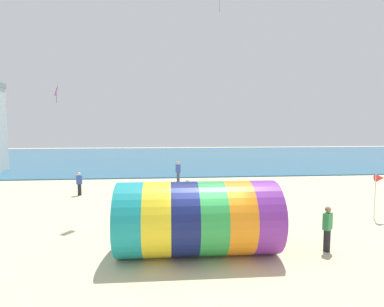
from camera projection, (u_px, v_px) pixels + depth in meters
name	position (u px, v px, depth m)	size (l,w,h in m)	color
ground_plane	(205.00, 255.00, 10.67)	(120.00, 120.00, 0.00)	beige
sea	(174.00, 157.00, 46.80)	(120.00, 40.00, 0.10)	#236084
giant_inflatable_tube	(198.00, 218.00, 10.68)	(5.72, 2.68, 2.61)	teal
kite_handler	(327.00, 229.00, 10.90)	(0.42, 0.39, 1.68)	black
kite_magenta_diamond	(56.00, 91.00, 25.59)	(0.42, 0.65, 1.46)	#D1339E
bystander_near_water	(79.00, 184.00, 20.03)	(0.38, 0.25, 1.57)	black
bystander_mid_beach	(187.00, 193.00, 16.87)	(0.32, 0.41, 1.63)	black
bystander_far_left	(178.00, 172.00, 24.39)	(0.42, 0.34, 1.81)	#383D56
beach_flag	(380.00, 180.00, 14.66)	(0.47, 0.36, 2.25)	silver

